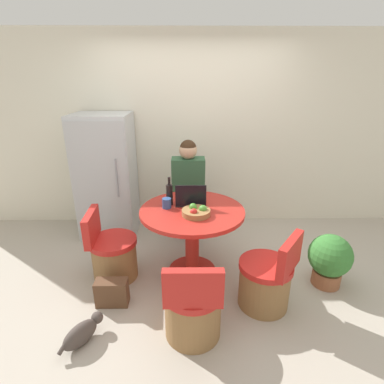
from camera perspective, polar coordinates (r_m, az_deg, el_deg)
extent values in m
plane|color=#B2A899|center=(3.32, 0.70, -16.36)|extent=(12.00, 12.00, 0.00)
cube|color=silver|center=(4.19, 0.24, 11.19)|extent=(7.00, 0.06, 2.60)
cube|color=silver|center=(4.09, -15.90, 2.95)|extent=(0.71, 0.63, 1.60)
cube|color=#AFB2B5|center=(3.80, -17.07, 1.43)|extent=(0.68, 0.01, 1.51)
cylinder|color=gray|center=(3.71, -14.11, 2.57)|extent=(0.02, 0.02, 0.48)
cylinder|color=#B2261E|center=(3.41, 0.03, -14.73)|extent=(0.51, 0.51, 0.05)
cylinder|color=#B2261E|center=(3.21, 0.03, -9.47)|extent=(0.15, 0.15, 0.68)
cylinder|color=#B2261E|center=(3.04, 0.03, -3.67)|extent=(1.07, 1.07, 0.04)
cylinder|color=olive|center=(3.36, -14.47, -12.45)|extent=(0.46, 0.46, 0.40)
cylinder|color=red|center=(3.25, -14.83, -9.11)|extent=(0.49, 0.49, 0.06)
cube|color=red|center=(3.21, -18.60, -6.24)|extent=(0.09, 0.44, 0.31)
cylinder|color=olive|center=(2.66, 0.16, -22.11)|extent=(0.46, 0.46, 0.40)
cylinder|color=red|center=(2.51, 0.16, -18.34)|extent=(0.49, 0.49, 0.06)
cube|color=red|center=(2.24, 0.21, -17.92)|extent=(0.44, 0.07, 0.31)
cylinder|color=olive|center=(3.00, 13.53, -17.06)|extent=(0.46, 0.46, 0.40)
cylinder|color=red|center=(2.86, 13.92, -13.48)|extent=(0.49, 0.49, 0.06)
cube|color=red|center=(2.72, 18.15, -11.43)|extent=(0.32, 0.40, 0.31)
cube|color=#2D2D38|center=(4.04, -0.68, -5.30)|extent=(0.28, 0.16, 0.45)
cube|color=#2D2D38|center=(3.86, -0.70, -1.75)|extent=(0.32, 0.36, 0.14)
cube|color=#2D5638|center=(3.67, -0.72, 2.52)|extent=(0.40, 0.22, 0.52)
sphere|color=tan|center=(3.57, -0.74, 7.94)|extent=(0.21, 0.21, 0.21)
sphere|color=#382314|center=(3.56, -0.75, 8.36)|extent=(0.20, 0.20, 0.20)
cube|color=#232328|center=(3.19, -0.25, -1.89)|extent=(0.31, 0.24, 0.02)
cube|color=black|center=(3.03, -0.23, -0.71)|extent=(0.31, 0.01, 0.22)
cylinder|color=olive|center=(2.90, 0.83, -3.91)|extent=(0.28, 0.28, 0.05)
sphere|color=#4C9333|center=(2.90, 2.07, -3.26)|extent=(0.08, 0.08, 0.08)
sphere|color=#4C9333|center=(2.94, 0.19, -2.89)|extent=(0.08, 0.08, 0.08)
sphere|color=red|center=(2.84, 0.33, -3.83)|extent=(0.07, 0.07, 0.07)
cylinder|color=#2D4C84|center=(3.06, -4.84, -2.13)|extent=(0.09, 0.09, 0.10)
cylinder|color=black|center=(3.12, -4.31, -0.52)|extent=(0.07, 0.07, 0.22)
cylinder|color=black|center=(3.07, -4.38, 2.08)|extent=(0.03, 0.03, 0.08)
ellipsoid|color=#473D38|center=(2.80, -20.51, -24.10)|extent=(0.28, 0.33, 0.19)
sphere|color=#473D38|center=(2.85, -17.61, -21.84)|extent=(0.10, 0.10, 0.10)
cylinder|color=#473D38|center=(2.74, -23.11, -25.26)|extent=(0.10, 0.13, 0.11)
cylinder|color=#935638|center=(3.51, 24.16, -14.56)|extent=(0.28, 0.28, 0.16)
sphere|color=#387A33|center=(3.37, 24.83, -10.89)|extent=(0.43, 0.43, 0.43)
cube|color=brown|center=(3.05, -15.00, -18.01)|extent=(0.30, 0.14, 0.26)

